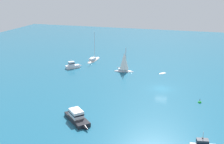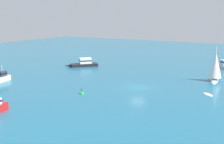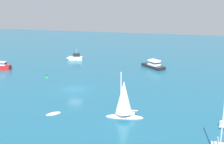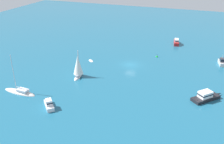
{
  "view_description": "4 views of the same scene",
  "coord_description": "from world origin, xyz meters",
  "px_view_note": "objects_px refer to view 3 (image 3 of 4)",
  "views": [
    {
      "loc": [
        59.31,
        6.38,
        22.54
      ],
      "look_at": [
        -4.22,
        -12.73,
        1.44
      ],
      "focal_mm": 45.46,
      "sensor_mm": 36.0,
      "label": 1
    },
    {
      "loc": [
        -21.48,
        44.4,
        12.1
      ],
      "look_at": [
        7.59,
        -4.43,
        1.07
      ],
      "focal_mm": 49.01,
      "sensor_mm": 36.0,
      "label": 2
    },
    {
      "loc": [
        -46.13,
        -18.71,
        16.28
      ],
      "look_at": [
        8.09,
        -4.84,
        1.44
      ],
      "focal_mm": 46.45,
      "sensor_mm": 36.0,
      "label": 3
    },
    {
      "loc": [
        17.02,
        -60.2,
        27.04
      ],
      "look_at": [
        -1.55,
        -10.17,
        2.06
      ],
      "focal_mm": 40.61,
      "sensor_mm": 36.0,
      "label": 4
    }
  ],
  "objects_px": {
    "channel_buoy": "(47,78)",
    "dinghy": "(54,114)",
    "launch_1": "(75,57)",
    "sailboat": "(124,101)",
    "launch": "(153,65)"
  },
  "relations": [
    {
      "from": "launch",
      "to": "dinghy",
      "type": "xyz_separation_m",
      "value": [
        -30.62,
        10.62,
        -0.74
      ]
    },
    {
      "from": "launch",
      "to": "dinghy",
      "type": "distance_m",
      "value": 32.42
    },
    {
      "from": "launch",
      "to": "dinghy",
      "type": "bearing_deg",
      "value": 114.04
    },
    {
      "from": "dinghy",
      "to": "launch_1",
      "type": "relative_size",
      "value": 0.5
    },
    {
      "from": "launch",
      "to": "launch_1",
      "type": "relative_size",
      "value": 1.43
    },
    {
      "from": "dinghy",
      "to": "launch_1",
      "type": "xyz_separation_m",
      "value": [
        33.9,
        10.02,
        0.74
      ]
    },
    {
      "from": "dinghy",
      "to": "channel_buoy",
      "type": "relative_size",
      "value": 1.95
    },
    {
      "from": "sailboat",
      "to": "launch_1",
      "type": "bearing_deg",
      "value": -66.47
    },
    {
      "from": "launch",
      "to": "launch_1",
      "type": "height_order",
      "value": "launch_1"
    },
    {
      "from": "sailboat",
      "to": "launch_1",
      "type": "xyz_separation_m",
      "value": [
        32.63,
        19.98,
        -1.69
      ]
    },
    {
      "from": "sailboat",
      "to": "launch",
      "type": "bearing_deg",
      "value": -99.23
    },
    {
      "from": "dinghy",
      "to": "launch_1",
      "type": "height_order",
      "value": "launch_1"
    },
    {
      "from": "dinghy",
      "to": "channel_buoy",
      "type": "distance_m",
      "value": 19.06
    },
    {
      "from": "channel_buoy",
      "to": "dinghy",
      "type": "bearing_deg",
      "value": -150.79
    },
    {
      "from": "launch",
      "to": "channel_buoy",
      "type": "bearing_deg",
      "value": 78.23
    }
  ]
}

